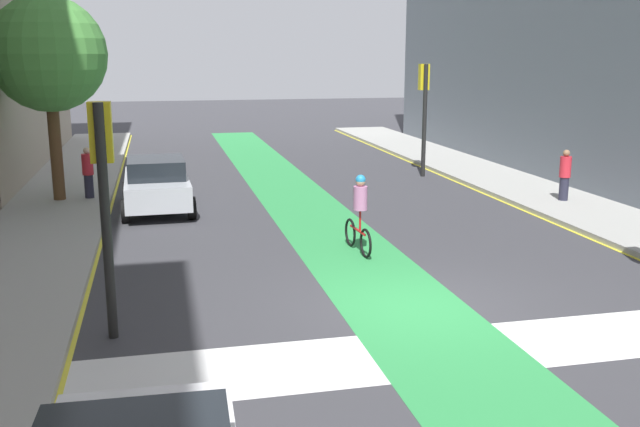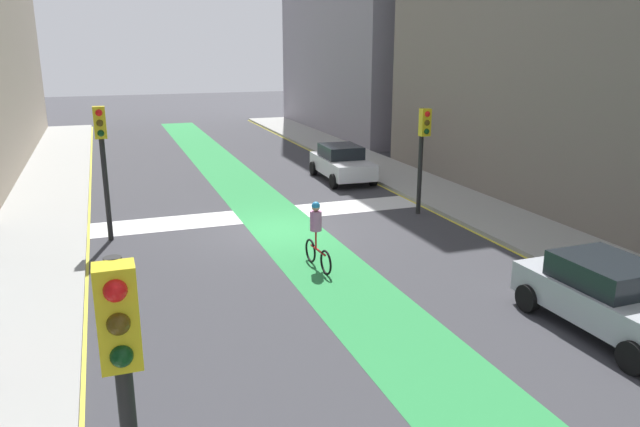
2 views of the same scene
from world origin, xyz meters
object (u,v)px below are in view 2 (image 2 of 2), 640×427
(traffic_signal_near_right, at_px, (102,148))
(traffic_signal_near_left, at_px, (423,141))
(car_white_left_near, at_px, (342,163))
(car_silver_left_far, at_px, (609,296))
(cyclist_in_lane, at_px, (317,234))
(traffic_signal_far_right, at_px, (125,391))

(traffic_signal_near_right, bearing_deg, traffic_signal_near_left, 177.18)
(traffic_signal_near_right, height_order, car_white_left_near, traffic_signal_near_right)
(car_silver_left_far, height_order, cyclist_in_lane, cyclist_in_lane)
(traffic_signal_near_left, distance_m, cyclist_in_lane, 6.78)
(traffic_signal_near_left, height_order, traffic_signal_far_right, traffic_signal_far_right)
(traffic_signal_far_right, xyz_separation_m, car_white_left_near, (-10.05, -19.93, -2.12))
(car_silver_left_far, bearing_deg, traffic_signal_near_right, -45.72)
(traffic_signal_far_right, height_order, cyclist_in_lane, traffic_signal_far_right)
(car_silver_left_far, bearing_deg, traffic_signal_far_right, 22.09)
(car_silver_left_far, relative_size, car_white_left_near, 1.00)
(traffic_signal_near_left, height_order, car_white_left_near, traffic_signal_near_left)
(traffic_signal_near_left, relative_size, car_white_left_near, 0.90)
(car_white_left_near, bearing_deg, cyclist_in_lane, 64.85)
(traffic_signal_far_right, bearing_deg, car_silver_left_far, -157.91)
(traffic_signal_far_right, distance_m, cyclist_in_lane, 11.24)
(car_silver_left_far, xyz_separation_m, car_white_left_near, (-0.23, -15.95, 0.00))
(traffic_signal_near_left, relative_size, traffic_signal_far_right, 0.92)
(cyclist_in_lane, bearing_deg, car_white_left_near, -115.15)
(traffic_signal_near_right, relative_size, car_silver_left_far, 0.99)
(car_white_left_near, relative_size, cyclist_in_lane, 2.30)
(traffic_signal_near_left, bearing_deg, car_silver_left_far, 85.46)
(car_silver_left_far, distance_m, cyclist_in_lane, 7.34)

